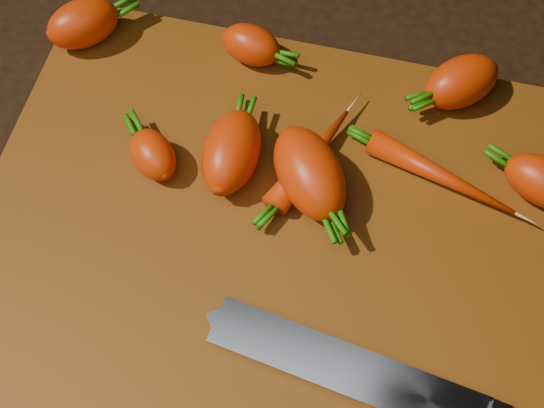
# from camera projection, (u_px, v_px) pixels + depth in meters

# --- Properties ---
(ground) EXTENTS (2.00, 2.00, 0.01)m
(ground) POSITION_uv_depth(u_px,v_px,m) (269.00, 233.00, 0.66)
(ground) COLOR black
(cutting_board) EXTENTS (0.50, 0.40, 0.01)m
(cutting_board) POSITION_uv_depth(u_px,v_px,m) (269.00, 227.00, 0.65)
(cutting_board) COLOR #62330B
(cutting_board) RESTS_ON ground
(carrot_0) EXTENTS (0.08, 0.08, 0.05)m
(carrot_0) POSITION_uv_depth(u_px,v_px,m) (83.00, 23.00, 0.72)
(carrot_0) COLOR red
(carrot_0) RESTS_ON cutting_board
(carrot_1) EXTENTS (0.06, 0.06, 0.04)m
(carrot_1) POSITION_uv_depth(u_px,v_px,m) (153.00, 155.00, 0.66)
(carrot_1) COLOR red
(carrot_1) RESTS_ON cutting_board
(carrot_2) EXTENTS (0.10, 0.11, 0.05)m
(carrot_2) POSITION_uv_depth(u_px,v_px,m) (309.00, 173.00, 0.64)
(carrot_2) COLOR red
(carrot_2) RESTS_ON cutting_board
(carrot_3) EXTENTS (0.05, 0.08, 0.05)m
(carrot_3) POSITION_uv_depth(u_px,v_px,m) (231.00, 152.00, 0.65)
(carrot_3) COLOR red
(carrot_3) RESTS_ON cutting_board
(carrot_4) EXTENTS (0.09, 0.08, 0.05)m
(carrot_4) POSITION_uv_depth(u_px,v_px,m) (462.00, 82.00, 0.69)
(carrot_4) COLOR red
(carrot_4) RESTS_ON cutting_board
(carrot_5) EXTENTS (0.06, 0.05, 0.04)m
(carrot_5) POSITION_uv_depth(u_px,v_px,m) (251.00, 45.00, 0.71)
(carrot_5) COLOR red
(carrot_5) RESTS_ON cutting_board
(carrot_6) EXTENTS (0.08, 0.06, 0.04)m
(carrot_6) POSITION_uv_depth(u_px,v_px,m) (544.00, 182.00, 0.64)
(carrot_6) COLOR red
(carrot_6) RESTS_ON cutting_board
(carrot_7) EXTENTS (0.06, 0.12, 0.02)m
(carrot_7) POSITION_uv_depth(u_px,v_px,m) (312.00, 157.00, 0.66)
(carrot_7) COLOR red
(carrot_7) RESTS_ON cutting_board
(carrot_8) EXTENTS (0.14, 0.07, 0.02)m
(carrot_8) POSITION_uv_depth(u_px,v_px,m) (441.00, 176.00, 0.65)
(carrot_8) COLOR red
(carrot_8) RESTS_ON cutting_board
(knife) EXTENTS (0.36, 0.08, 0.02)m
(knife) POSITION_uv_depth(u_px,v_px,m) (374.00, 379.00, 0.57)
(knife) COLOR gray
(knife) RESTS_ON cutting_board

